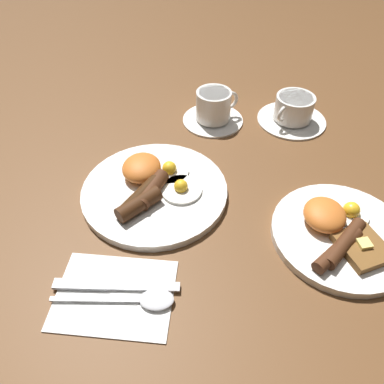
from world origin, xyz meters
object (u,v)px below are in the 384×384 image
breakfast_plate_far (340,232)px  spoon (144,299)px  breakfast_plate_near (153,188)px  teacup_near (214,109)px  teacup_far (293,111)px  knife (109,285)px

breakfast_plate_far → spoon: size_ratio=1.27×
breakfast_plate_near → teacup_near: bearing=160.5°
breakfast_plate_near → teacup_far: 0.39m
teacup_far → knife: teacup_far is taller
breakfast_plate_far → teacup_near: size_ratio=1.65×
breakfast_plate_near → teacup_near: size_ratio=1.93×
breakfast_plate_near → breakfast_plate_far: size_ratio=1.17×
breakfast_plate_far → spoon: bearing=-61.8°
breakfast_plate_near → spoon: size_ratio=1.49×
teacup_far → knife: 0.58m
breakfast_plate_near → knife: 0.21m
knife → breakfast_plate_near: bearing=77.4°
breakfast_plate_near → knife: breakfast_plate_near is taller
teacup_far → spoon: bearing=-25.5°
breakfast_plate_near → teacup_near: teacup_near is taller
breakfast_plate_near → knife: bearing=-6.9°
teacup_near → spoon: size_ratio=0.77×
teacup_near → teacup_far: size_ratio=0.89×
breakfast_plate_near → breakfast_plate_far: (0.07, 0.33, 0.00)m
knife → teacup_far: bearing=52.9°
breakfast_plate_near → spoon: breakfast_plate_near is taller
breakfast_plate_near → spoon: 0.23m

